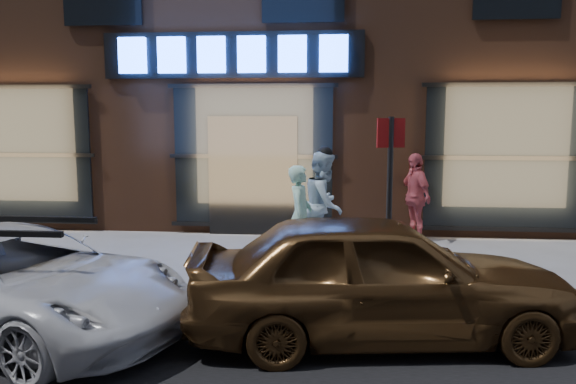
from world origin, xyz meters
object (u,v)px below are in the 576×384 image
at_px(man_bowtie, 300,215).
at_px(passerby, 414,197).
at_px(white_suv, 14,282).
at_px(gold_sedan, 378,276).
at_px(man_cap, 324,205).
at_px(sign_post, 390,189).

distance_m(man_bowtie, passerby, 2.91).
bearing_deg(white_suv, passerby, -24.86).
bearing_deg(gold_sedan, man_cap, 3.58).
height_order(white_suv, sign_post, sign_post).
relative_size(man_cap, white_suv, 0.43).
bearing_deg(man_cap, white_suv, 151.63).
height_order(man_cap, white_suv, man_cap).
relative_size(man_cap, passerby, 1.07).
bearing_deg(man_bowtie, sign_post, -135.99).
relative_size(white_suv, sign_post, 1.75).
bearing_deg(passerby, gold_sedan, -35.09).
distance_m(man_bowtie, sign_post, 2.07).
distance_m(man_cap, gold_sedan, 3.60).
bearing_deg(man_bowtie, passerby, -42.50).
distance_m(man_cap, passerby, 2.28).
relative_size(passerby, sign_post, 0.71).
distance_m(man_bowtie, man_cap, 0.65).
xyz_separation_m(man_bowtie, man_cap, (0.37, 0.53, 0.10)).
bearing_deg(gold_sedan, passerby, -18.87).
distance_m(man_cap, white_suv, 5.01).
height_order(man_cap, gold_sedan, man_cap).
distance_m(man_bowtie, gold_sedan, 3.18).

